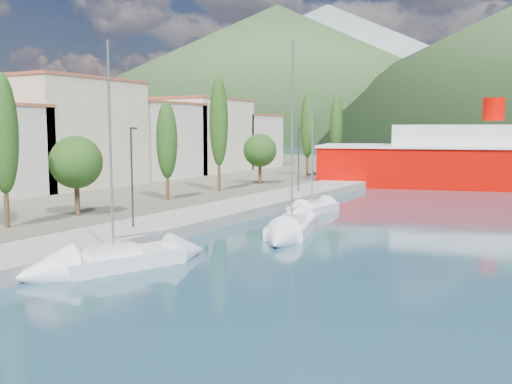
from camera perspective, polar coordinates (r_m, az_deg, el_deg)
The scene contains 9 objects.
ground at distance 132.54m, azimuth 23.40°, elevation 2.91°, with size 1400.00×1400.00×0.00m, color #214455.
quay at distance 44.82m, azimuth -2.38°, elevation -1.83°, with size 5.00×88.00×0.80m, color gray.
land_strip at distance 78.09m, azimuth -22.52°, elevation 1.16°, with size 70.00×148.00×0.70m, color #565644.
town_buildings at distance 67.25m, azimuth -14.19°, elevation 5.14°, with size 9.20×69.20×11.30m.
tree_row at distance 53.15m, azimuth -5.36°, elevation 5.41°, with size 3.65×63.67×11.09m.
lamp_posts at distance 35.80m, azimuth -11.63°, elevation 1.91°, with size 0.15×45.53×6.06m.
sailboat_near at distance 28.20m, azimuth -17.04°, elevation -7.18°, with size 5.25×8.59×11.86m.
sailboat_mid at distance 35.40m, azimuth 3.03°, elevation -4.17°, with size 4.82×9.56×13.30m.
sailboat_far at distance 44.99m, azimuth 4.77°, elevation -1.96°, with size 2.72×6.93×9.96m.
Camera 1 is at (14.60, -11.56, 6.79)m, focal length 40.00 mm.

